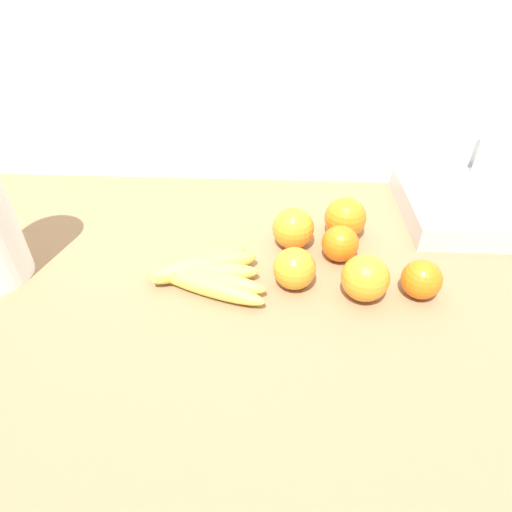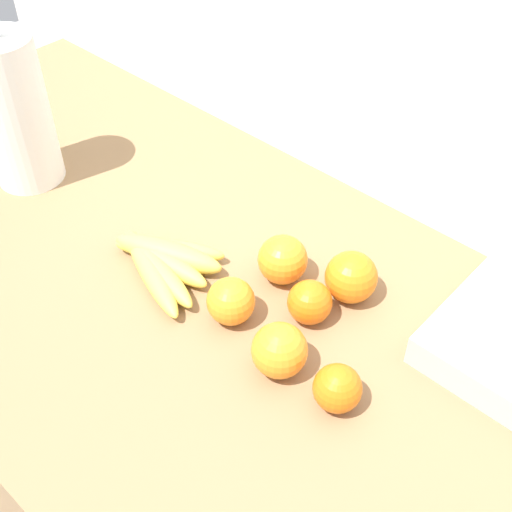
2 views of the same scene
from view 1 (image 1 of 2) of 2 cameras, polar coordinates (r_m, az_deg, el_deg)
The scene contains 11 objects.
ground_plane at distance 1.48m, azimuth 2.84°, elevation -30.54°, with size 6.00×6.00×0.00m, color beige.
counter at distance 1.08m, azimuth 3.61°, elevation -21.76°, with size 1.88×0.75×0.89m, color olive.
wall_back at distance 1.20m, azimuth 3.96°, elevation 0.36°, with size 2.28×0.06×1.30m, color silver.
banana_bunch at distance 0.73m, azimuth -6.90°, elevation -2.28°, with size 0.21×0.17×0.04m.
orange_far_right at distance 0.74m, azimuth 21.02°, elevation -2.91°, with size 0.06×0.06×0.06m, color orange.
orange_front at distance 0.78m, azimuth 11.07°, elevation 1.62°, with size 0.07×0.07×0.07m, color orange.
orange_back_left at distance 0.71m, azimuth 5.13°, elevation -1.76°, with size 0.07×0.07×0.07m, color orange.
orange_right at distance 0.80m, azimuth 5.00°, elevation 3.66°, with size 0.08×0.08×0.08m, color orange.
orange_back_right at distance 0.71m, azimuth 14.22°, elevation -2.82°, with size 0.08×0.08×0.08m, color orange.
orange_center at distance 0.84m, azimuth 11.71°, elevation 4.97°, with size 0.08×0.08×0.08m, color orange.
sink_basin at distance 1.01m, azimuth 28.21°, elevation 5.89°, with size 0.34×0.26×0.19m.
Camera 1 is at (-0.04, -0.55, 1.38)m, focal length 30.28 mm.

